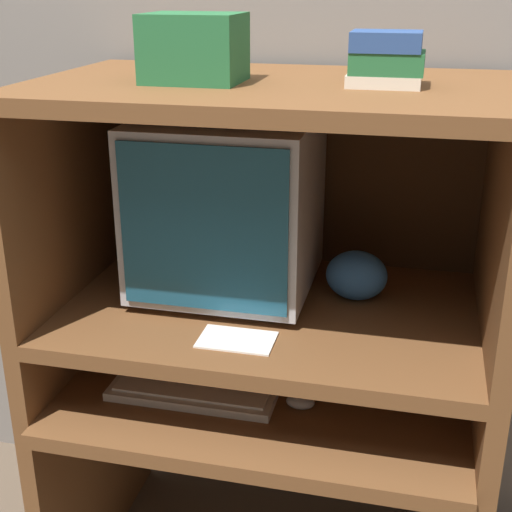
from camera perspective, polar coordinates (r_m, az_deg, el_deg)
name	(u,v)px	position (r m, az deg, el deg)	size (l,w,h in m)	color
wall_back	(304,73)	(1.91, 3.84, 14.39)	(6.00, 0.06, 2.60)	gray
desk_base	(266,460)	(1.86, 0.82, -16.02)	(1.02, 0.68, 0.62)	brown
desk_monitor_shelf	(271,321)	(1.70, 1.20, -5.24)	(1.02, 0.65, 0.20)	brown
hutch_upper	(275,154)	(1.59, 1.56, 8.18)	(1.02, 0.65, 0.51)	brown
crt_monitor	(228,204)	(1.69, -2.28, 4.14)	(0.40, 0.40, 0.42)	#B2B2B7
keyboard	(194,389)	(1.71, -4.98, -10.58)	(0.39, 0.16, 0.03)	beige
mouse	(300,402)	(1.66, 3.58, -11.57)	(0.07, 0.04, 0.03)	#B7B7B7
snack_bag	(357,275)	(1.70, 8.05, -1.54)	(0.15, 0.11, 0.12)	#336BB7
book_stack	(386,59)	(1.48, 10.39, 15.21)	(0.15, 0.13, 0.11)	beige
paper_card	(237,340)	(1.52, -1.54, -6.71)	(0.16, 0.10, 0.00)	white
storage_box	(194,48)	(1.53, -4.96, 16.25)	(0.20, 0.17, 0.14)	#236638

